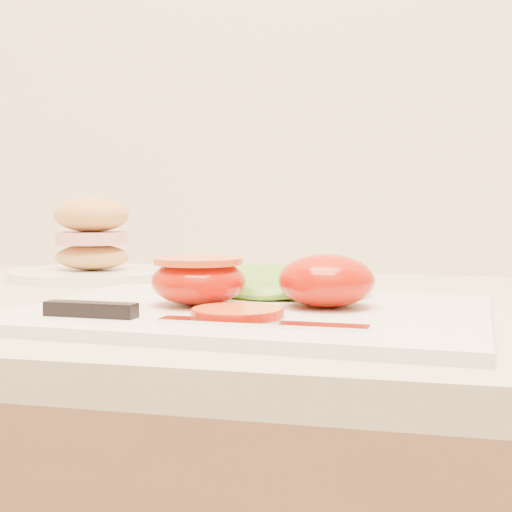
# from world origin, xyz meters

# --- Properties ---
(cutting_board) EXTENTS (0.42, 0.31, 0.01)m
(cutting_board) POSITION_xyz_m (-0.45, 1.55, 0.94)
(cutting_board) COLOR silver
(cutting_board) RESTS_ON counter
(tomato_half_dome) EXTENTS (0.09, 0.09, 0.05)m
(tomato_half_dome) POSITION_xyz_m (-0.39, 1.57, 0.96)
(tomato_half_dome) COLOR red
(tomato_half_dome) RESTS_ON cutting_board
(tomato_half_cut) EXTENTS (0.09, 0.09, 0.04)m
(tomato_half_cut) POSITION_xyz_m (-0.51, 1.55, 0.96)
(tomato_half_cut) COLOR red
(tomato_half_cut) RESTS_ON cutting_board
(tomato_slice_0) EXTENTS (0.07, 0.07, 0.01)m
(tomato_slice_0) POSITION_xyz_m (-0.45, 1.49, 0.94)
(tomato_slice_0) COLOR orange
(tomato_slice_0) RESTS_ON cutting_board
(lettuce_leaf_0) EXTENTS (0.16, 0.12, 0.03)m
(lettuce_leaf_0) POSITION_xyz_m (-0.47, 1.63, 0.95)
(lettuce_leaf_0) COLOR #6BB32F
(lettuce_leaf_0) RESTS_ON cutting_board
(lettuce_leaf_1) EXTENTS (0.14, 0.12, 0.03)m
(lettuce_leaf_1) POSITION_xyz_m (-0.41, 1.63, 0.95)
(lettuce_leaf_1) COLOR #6BB32F
(lettuce_leaf_1) RESTS_ON cutting_board
(knife) EXTENTS (0.26, 0.03, 0.01)m
(knife) POSITION_xyz_m (-0.51, 1.46, 0.94)
(knife) COLOR silver
(knife) RESTS_ON cutting_board
(sandwich_plate) EXTENTS (0.22, 0.22, 0.11)m
(sandwich_plate) POSITION_xyz_m (-0.75, 1.84, 0.97)
(sandwich_plate) COLOR white
(sandwich_plate) RESTS_ON counter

